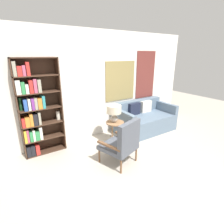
% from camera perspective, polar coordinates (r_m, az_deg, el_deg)
% --- Properties ---
extents(ground_plane, '(14.00, 14.00, 0.00)m').
position_cam_1_polar(ground_plane, '(3.44, 9.19, -20.03)').
color(ground_plane, '#B2A899').
extents(wall_back, '(6.40, 0.08, 2.70)m').
position_cam_1_polar(wall_back, '(4.49, -6.97, 8.38)').
color(wall_back, white).
rests_on(wall_back, ground_plane).
extents(bookshelf, '(0.87, 0.30, 2.07)m').
position_cam_1_polar(bookshelf, '(3.99, -23.83, 0.84)').
color(bookshelf, '#422B1E').
rests_on(bookshelf, ground_plane).
extents(armchair, '(0.77, 0.79, 0.95)m').
position_cam_1_polar(armchair, '(3.45, 3.75, -9.62)').
color(armchair, brown).
rests_on(armchair, ground_plane).
extents(couch, '(1.69, 0.94, 0.84)m').
position_cam_1_polar(couch, '(5.15, 10.23, -2.39)').
color(couch, slate).
rests_on(couch, ground_plane).
extents(side_table, '(0.44, 0.44, 0.55)m').
position_cam_1_polar(side_table, '(4.29, 1.00, -4.23)').
color(side_table, '#99704C').
rests_on(side_table, ground_plane).
extents(table_lamp, '(0.35, 0.35, 0.42)m').
position_cam_1_polar(table_lamp, '(4.18, 0.65, 0.23)').
color(table_lamp, '#A59E93').
rests_on(table_lamp, side_table).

